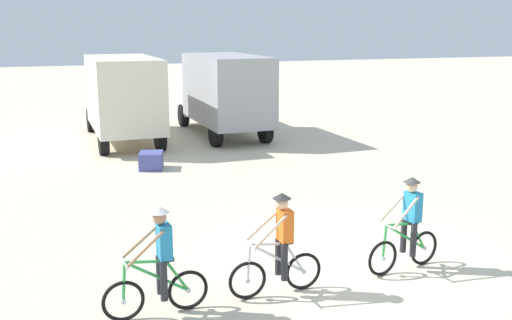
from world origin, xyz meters
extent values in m
plane|color=beige|center=(0.00, 0.00, 0.00)|extent=(120.00, 120.00, 0.00)
cube|color=beige|center=(-2.93, 13.29, 2.00)|extent=(2.53, 5.26, 2.70)
cube|color=silver|center=(-3.01, 16.69, 1.50)|extent=(2.24, 1.56, 2.00)
cube|color=black|center=(-3.03, 17.39, 1.85)|extent=(2.03, 0.13, 0.80)
cylinder|color=black|center=(-4.03, 16.56, 0.50)|extent=(0.35, 1.01, 1.00)
cylinder|color=black|center=(-1.99, 16.62, 0.50)|extent=(0.35, 1.01, 1.00)
cylinder|color=black|center=(-3.90, 11.58, 0.50)|extent=(0.35, 1.01, 1.00)
cylinder|color=black|center=(-1.86, 11.63, 0.50)|extent=(0.35, 1.01, 1.00)
cube|color=#9E9EA3|center=(1.22, 13.42, 2.00)|extent=(2.61, 5.29, 2.70)
cube|color=silver|center=(1.08, 16.82, 1.50)|extent=(2.26, 1.59, 2.00)
cube|color=black|center=(1.05, 17.52, 1.85)|extent=(2.03, 0.16, 0.80)
cylinder|color=black|center=(0.06, 16.68, 0.50)|extent=(0.36, 1.01, 1.00)
cylinder|color=black|center=(2.10, 16.76, 0.50)|extent=(0.36, 1.01, 1.00)
cylinder|color=black|center=(0.27, 11.69, 0.50)|extent=(0.36, 1.01, 1.00)
cylinder|color=black|center=(2.31, 11.77, 0.50)|extent=(0.36, 1.01, 1.00)
torus|color=black|center=(-4.61, -1.07, 0.34)|extent=(0.68, 0.10, 0.68)
cylinder|color=silver|center=(-4.61, -1.07, 0.34)|extent=(0.08, 0.08, 0.08)
torus|color=black|center=(-3.56, -1.00, 0.34)|extent=(0.68, 0.10, 0.68)
cylinder|color=silver|center=(-3.56, -1.00, 0.34)|extent=(0.08, 0.08, 0.08)
cylinder|color=green|center=(-4.06, -1.04, 0.66)|extent=(1.03, 0.11, 0.68)
cylinder|color=green|center=(-4.23, -1.05, 0.94)|extent=(0.66, 0.09, 0.13)
cylinder|color=green|center=(-3.73, -1.02, 0.62)|extent=(0.39, 0.07, 0.59)
cylinder|color=green|center=(-4.59, -1.07, 0.66)|extent=(0.10, 0.06, 0.64)
cylinder|color=silver|center=(-4.56, -1.07, 0.98)|extent=(0.07, 0.52, 0.04)
cube|color=black|center=(-3.91, -1.03, 0.93)|extent=(0.25, 0.13, 0.06)
cube|color=teal|center=(-3.93, -1.03, 1.24)|extent=(0.22, 0.33, 0.56)
sphere|color=#A87A5B|center=(-3.99, -1.03, 1.64)|extent=(0.22, 0.22, 0.22)
cone|color=silver|center=(-3.99, -1.03, 1.77)|extent=(0.32, 0.32, 0.10)
cylinder|color=#26262B|center=(-3.98, -1.16, 0.63)|extent=(0.12, 0.12, 0.66)
cylinder|color=#26262B|center=(-4.00, -0.90, 0.63)|extent=(0.12, 0.12, 0.66)
cylinder|color=#A87A5B|center=(-4.25, -1.23, 1.23)|extent=(0.63, 0.13, 0.53)
cylinder|color=#A87A5B|center=(-4.28, -0.87, 1.23)|extent=(0.63, 0.05, 0.53)
torus|color=black|center=(-2.53, -0.96, 0.34)|extent=(0.68, 0.09, 0.68)
cylinder|color=silver|center=(-2.53, -0.96, 0.34)|extent=(0.08, 0.08, 0.08)
torus|color=black|center=(-1.48, -0.91, 0.34)|extent=(0.68, 0.09, 0.68)
cylinder|color=silver|center=(-1.48, -0.91, 0.34)|extent=(0.08, 0.08, 0.08)
cylinder|color=silver|center=(-1.98, -0.93, 0.66)|extent=(1.03, 0.10, 0.68)
cylinder|color=silver|center=(-2.15, -0.94, 0.94)|extent=(0.66, 0.08, 0.13)
cylinder|color=silver|center=(-1.65, -0.92, 0.62)|extent=(0.39, 0.07, 0.59)
cylinder|color=silver|center=(-2.50, -0.96, 0.66)|extent=(0.10, 0.05, 0.64)
cylinder|color=silver|center=(-2.48, -0.95, 0.98)|extent=(0.06, 0.52, 0.04)
cube|color=black|center=(-1.82, -0.92, 0.93)|extent=(0.25, 0.13, 0.06)
cube|color=orange|center=(-1.84, -0.93, 1.24)|extent=(0.21, 0.33, 0.56)
sphere|color=beige|center=(-1.90, -0.93, 1.64)|extent=(0.22, 0.22, 0.22)
cone|color=#333333|center=(-1.90, -0.93, 1.77)|extent=(0.32, 0.32, 0.10)
cylinder|color=#26262B|center=(-1.90, -1.06, 0.63)|extent=(0.12, 0.12, 0.66)
cylinder|color=#26262B|center=(-1.91, -0.80, 0.63)|extent=(0.12, 0.12, 0.66)
cylinder|color=beige|center=(-2.17, -1.12, 1.23)|extent=(0.63, 0.12, 0.53)
cylinder|color=beige|center=(-2.19, -0.76, 1.23)|extent=(0.63, 0.06, 0.53)
torus|color=black|center=(0.15, -0.84, 0.34)|extent=(0.68, 0.19, 0.68)
cylinder|color=silver|center=(0.15, -0.84, 0.34)|extent=(0.09, 0.09, 0.08)
torus|color=black|center=(1.18, -0.63, 0.34)|extent=(0.68, 0.19, 0.68)
cylinder|color=silver|center=(1.18, -0.63, 0.34)|extent=(0.09, 0.09, 0.08)
cylinder|color=green|center=(0.69, -0.73, 0.66)|extent=(1.02, 0.25, 0.68)
cylinder|color=green|center=(0.52, -0.77, 0.94)|extent=(0.66, 0.18, 0.13)
cylinder|color=green|center=(1.01, -0.67, 0.62)|extent=(0.39, 0.13, 0.59)
cylinder|color=green|center=(0.17, -0.84, 0.66)|extent=(0.11, 0.07, 0.64)
cylinder|color=silver|center=(0.20, -0.83, 0.98)|extent=(0.14, 0.52, 0.04)
cube|color=black|center=(0.84, -0.70, 0.93)|extent=(0.26, 0.16, 0.06)
cube|color=teal|center=(0.82, -0.71, 1.24)|extent=(0.26, 0.35, 0.56)
sphere|color=beige|center=(0.76, -0.72, 1.64)|extent=(0.22, 0.22, 0.22)
cone|color=#333333|center=(0.76, -0.72, 1.77)|extent=(0.32, 0.32, 0.10)
cylinder|color=#26262B|center=(0.79, -0.84, 0.63)|extent=(0.12, 0.12, 0.66)
cylinder|color=#26262B|center=(0.74, -0.59, 0.63)|extent=(0.12, 0.12, 0.66)
cylinder|color=beige|center=(0.53, -0.95, 1.23)|extent=(0.62, 0.21, 0.53)
cylinder|color=beige|center=(0.45, -0.60, 1.23)|extent=(0.63, 0.13, 0.53)
cube|color=#4C5199|center=(-2.63, 8.90, 0.27)|extent=(0.91, 0.98, 0.55)
camera|label=1|loc=(-5.37, -9.85, 4.59)|focal=41.61mm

